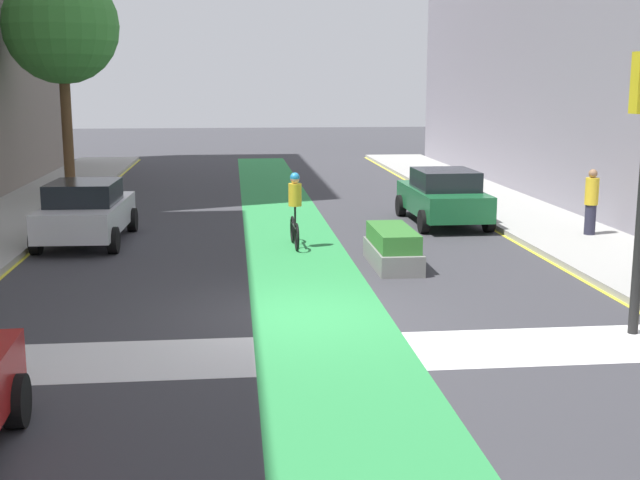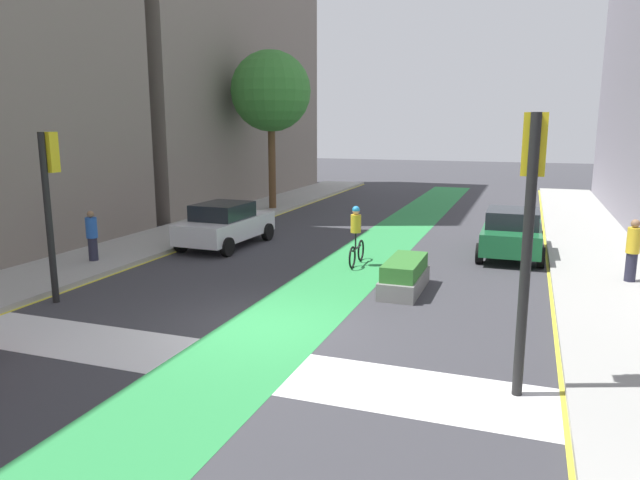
% 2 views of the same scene
% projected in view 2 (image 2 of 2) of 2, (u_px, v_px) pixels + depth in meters
% --- Properties ---
extents(ground_plane, '(120.00, 120.00, 0.00)m').
position_uv_depth(ground_plane, '(262.00, 326.00, 12.54)').
color(ground_plane, '#38383D').
extents(bike_lane_paint, '(2.40, 60.00, 0.01)m').
position_uv_depth(bike_lane_paint, '(276.00, 328.00, 12.42)').
color(bike_lane_paint, '#2D8C47').
rests_on(bike_lane_paint, ground_plane).
extents(crosswalk_band, '(12.00, 1.80, 0.01)m').
position_uv_depth(crosswalk_band, '(215.00, 361.00, 10.69)').
color(crosswalk_band, silver).
rests_on(crosswalk_band, ground_plane).
extents(curb_stripe_left, '(0.16, 60.00, 0.01)m').
position_uv_depth(curb_stripe_left, '(44.00, 299.00, 14.52)').
color(curb_stripe_left, yellow).
rests_on(curb_stripe_left, ground_plane).
extents(curb_stripe_right, '(0.16, 60.00, 0.01)m').
position_uv_depth(curb_stripe_right, '(561.00, 364.00, 10.55)').
color(curb_stripe_right, yellow).
rests_on(curb_stripe_right, ground_plane).
extents(traffic_signal_near_right, '(0.35, 0.52, 4.46)m').
position_uv_depth(traffic_signal_near_right, '(530.00, 202.00, 8.87)').
color(traffic_signal_near_right, black).
rests_on(traffic_signal_near_right, ground_plane).
extents(traffic_signal_near_left, '(0.35, 0.52, 4.11)m').
position_uv_depth(traffic_signal_near_left, '(49.00, 184.00, 13.79)').
color(traffic_signal_near_left, black).
rests_on(traffic_signal_near_left, ground_plane).
extents(car_white_left_far, '(2.14, 4.26, 1.57)m').
position_uv_depth(car_white_left_far, '(225.00, 224.00, 20.64)').
color(car_white_left_far, silver).
rests_on(car_white_left_far, ground_plane).
extents(car_green_right_far, '(2.04, 4.21, 1.57)m').
position_uv_depth(car_green_right_far, '(512.00, 232.00, 19.10)').
color(car_green_right_far, '#196033').
rests_on(car_green_right_far, ground_plane).
extents(cyclist_in_lane, '(0.32, 1.73, 1.86)m').
position_uv_depth(cyclist_in_lane, '(356.00, 234.00, 17.81)').
color(cyclist_in_lane, black).
rests_on(cyclist_in_lane, ground_plane).
extents(pedestrian_sidewalk_right_a, '(0.34, 0.34, 1.68)m').
position_uv_depth(pedestrian_sidewalk_right_a, '(633.00, 250.00, 15.42)').
color(pedestrian_sidewalk_right_a, '#262638').
rests_on(pedestrian_sidewalk_right_a, sidewalk_right).
extents(pedestrian_sidewalk_left_a, '(0.34, 0.34, 1.55)m').
position_uv_depth(pedestrian_sidewalk_left_a, '(92.00, 236.00, 17.82)').
color(pedestrian_sidewalk_left_a, '#262638').
rests_on(pedestrian_sidewalk_left_a, sidewalk_left).
extents(street_tree_near, '(3.89, 3.89, 7.66)m').
position_uv_depth(street_tree_near, '(271.00, 92.00, 28.16)').
color(street_tree_near, brown).
rests_on(street_tree_near, sidewalk_left).
extents(median_planter, '(0.93, 2.41, 0.85)m').
position_uv_depth(median_planter, '(405.00, 276.00, 15.14)').
color(median_planter, slate).
rests_on(median_planter, ground_plane).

